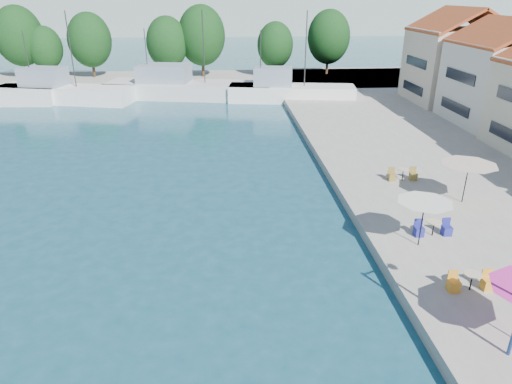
{
  "coord_description": "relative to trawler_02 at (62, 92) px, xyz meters",
  "views": [
    {
      "loc": [
        -0.91,
        2.8,
        11.49
      ],
      "look_at": [
        0.82,
        26.0,
        1.32
      ],
      "focal_mm": 32.0,
      "sensor_mm": 36.0,
      "label": 1
    }
  ],
  "objects": [
    {
      "name": "tree_03",
      "position": [
        -5.88,
        13.79,
        3.5
      ],
      "size": [
        4.65,
        4.65,
        6.89
      ],
      "color": "#3F2B19",
      "rests_on": "quay_far"
    },
    {
      "name": "quay_far",
      "position": [
        11.22,
        10.41,
        -0.77
      ],
      "size": [
        90.0,
        16.0,
        0.6
      ],
      "primitive_type": "cube",
      "color": "gray",
      "rests_on": "ground"
    },
    {
      "name": "tree_02",
      "position": [
        -9.17,
        14.06,
        5.03
      ],
      "size": [
        6.44,
        6.44,
        9.53
      ],
      "color": "#3F2B19",
      "rests_on": "quay_far"
    },
    {
      "name": "cafe_table_03",
      "position": [
        29.54,
        -27.77,
        -0.18
      ],
      "size": [
        1.82,
        0.7,
        0.76
      ],
      "color": "black",
      "rests_on": "quay_right"
    },
    {
      "name": "hill_east",
      "position": [
        59.22,
        123.41,
        4.93
      ],
      "size": [
        140.0,
        40.0,
        12.0
      ],
      "primitive_type": "cube",
      "color": "#93A197",
      "rests_on": "ground"
    },
    {
      "name": "building_06",
      "position": [
        43.22,
        -5.59,
        4.43
      ],
      "size": [
        9.0,
        8.8,
        10.2
      ],
      "color": "beige",
      "rests_on": "quay_right"
    },
    {
      "name": "tree_07",
      "position": [
        25.9,
        12.1,
        3.81
      ],
      "size": [
        5.01,
        5.01,
        7.41
      ],
      "color": "#3F2B19",
      "rests_on": "quay_far"
    },
    {
      "name": "tree_06",
      "position": [
        15.74,
        12.65,
        5.06
      ],
      "size": [
        6.48,
        6.48,
        9.59
      ],
      "color": "#3F2B19",
      "rests_on": "quay_far"
    },
    {
      "name": "tree_08",
      "position": [
        33.75,
        13.68,
        4.68
      ],
      "size": [
        6.03,
        6.03,
        8.92
      ],
      "color": "#3F2B19",
      "rests_on": "quay_far"
    },
    {
      "name": "tree_04",
      "position": [
        0.42,
        13.26,
        4.53
      ],
      "size": [
        5.85,
        5.85,
        8.66
      ],
      "color": "#3F2B19",
      "rests_on": "quay_far"
    },
    {
      "name": "cafe_table_01",
      "position": [
        27.96,
        -39.34,
        -0.18
      ],
      "size": [
        1.82,
        0.7,
        0.76
      ],
      "color": "black",
      "rests_on": "quay_right"
    },
    {
      "name": "trawler_02",
      "position": [
        0.0,
        0.0,
        0.0
      ],
      "size": [
        16.05,
        7.59,
        10.2
      ],
      "rotation": [
        0.0,
        0.0,
        -0.24
      ],
      "color": "white",
      "rests_on": "ground"
    },
    {
      "name": "umbrella_white",
      "position": [
        27.33,
        -35.72,
        1.51
      ],
      "size": [
        2.54,
        2.54,
        2.24
      ],
      "color": "black",
      "rests_on": "quay_right"
    },
    {
      "name": "cafe_table_02",
      "position": [
        28.38,
        -34.88,
        -0.18
      ],
      "size": [
        1.82,
        0.7,
        0.76
      ],
      "color": "black",
      "rests_on": "quay_right"
    },
    {
      "name": "building_05",
      "position": [
        43.22,
        -14.59,
        4.19
      ],
      "size": [
        8.4,
        8.8,
        9.7
      ],
      "color": "silver",
      "rests_on": "quay_right"
    },
    {
      "name": "trawler_04",
      "position": [
        25.91,
        -1.64,
        0.0
      ],
      "size": [
        14.67,
        5.68,
        10.2
      ],
      "rotation": [
        0.0,
        0.0,
        -0.14
      ],
      "color": "white",
      "rests_on": "ground"
    },
    {
      "name": "hill_west",
      "position": [
        -10.78,
        103.41,
        6.93
      ],
      "size": [
        180.0,
        40.0,
        16.0
      ],
      "primitive_type": "cube",
      "color": "#93A197",
      "rests_on": "ground"
    },
    {
      "name": "tree_05",
      "position": [
        11.09,
        11.52,
        4.27
      ],
      "size": [
        5.55,
        5.55,
        8.21
      ],
      "color": "#3F2B19",
      "rests_on": "quay_far"
    },
    {
      "name": "umbrella_cream",
      "position": [
        31.75,
        -31.19,
        1.56
      ],
      "size": [
        3.05,
        3.05,
        2.28
      ],
      "color": "black",
      "rests_on": "quay_right"
    },
    {
      "name": "trawler_03",
      "position": [
        13.93,
        1.41,
        -0.0
      ],
      "size": [
        20.19,
        8.62,
        10.2
      ],
      "rotation": [
        0.0,
        0.0,
        -0.19
      ],
      "color": "silver",
      "rests_on": "ground"
    }
  ]
}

